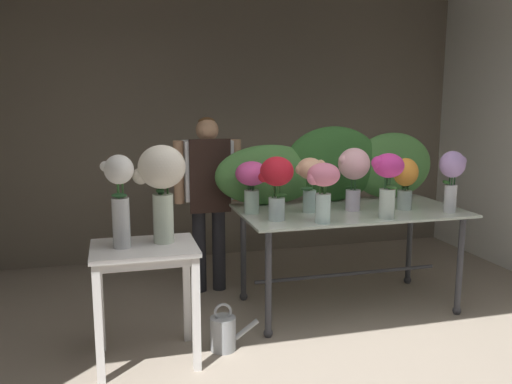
# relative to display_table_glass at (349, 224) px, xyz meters

# --- Properties ---
(ground_plane) EXTENTS (7.26, 7.26, 0.00)m
(ground_plane) POSITION_rel_display_table_glass_xyz_m (-0.51, 0.20, -0.72)
(ground_plane) COLOR gray
(wall_back) EXTENTS (5.17, 0.12, 2.86)m
(wall_back) POSITION_rel_display_table_glass_xyz_m (-0.51, 1.85, 0.71)
(wall_back) COLOR #706656
(wall_back) RESTS_ON ground
(display_table_glass) EXTENTS (1.81, 0.96, 0.85)m
(display_table_glass) POSITION_rel_display_table_glass_xyz_m (0.00, 0.00, 0.00)
(display_table_glass) COLOR beige
(display_table_glass) RESTS_ON ground
(side_table_white) EXTENTS (0.68, 0.53, 0.80)m
(side_table_white) POSITION_rel_display_table_glass_xyz_m (-1.69, -0.50, -0.04)
(side_table_white) COLOR white
(side_table_white) RESTS_ON ground
(florist) EXTENTS (0.60, 0.24, 1.58)m
(florist) POSITION_rel_display_table_glass_xyz_m (-1.05, 0.69, 0.26)
(florist) COLOR #232328
(florist) RESTS_ON ground
(foliage_backdrop) EXTENTS (2.01, 0.25, 0.66)m
(foliage_backdrop) POSITION_rel_display_table_glass_xyz_m (-0.03, 0.36, 0.42)
(foliage_backdrop) COLOR #477F3D
(foliage_backdrop) RESTS_ON display_table_glass
(vase_sunset_ranunculus) EXTENTS (0.20, 0.20, 0.42)m
(vase_sunset_ranunculus) POSITION_rel_display_table_glass_xyz_m (0.43, -0.11, 0.38)
(vase_sunset_ranunculus) COLOR silver
(vase_sunset_ranunculus) RESTS_ON display_table_glass
(vase_peach_roses) EXTENTS (0.25, 0.21, 0.44)m
(vase_peach_roses) POSITION_rel_display_table_glass_xyz_m (-0.35, -0.01, 0.41)
(vase_peach_roses) COLOR silver
(vase_peach_roses) RESTS_ON display_table_glass
(vase_blush_freesia) EXTENTS (0.27, 0.26, 0.51)m
(vase_blush_freesia) POSITION_rel_display_table_glass_xyz_m (0.01, -0.04, 0.46)
(vase_blush_freesia) COLOR silver
(vase_blush_freesia) RESTS_ON display_table_glass
(vase_lilac_snapdragons) EXTENTS (0.21, 0.20, 0.49)m
(vase_lilac_snapdragons) POSITION_rel_display_table_glass_xyz_m (0.73, -0.31, 0.44)
(vase_lilac_snapdragons) COLOR silver
(vase_lilac_snapdragons) RESTS_ON display_table_glass
(vase_crimson_dahlias) EXTENTS (0.26, 0.25, 0.48)m
(vase_crimson_dahlias) POSITION_rel_display_table_glass_xyz_m (-0.69, -0.21, 0.43)
(vase_crimson_dahlias) COLOR silver
(vase_crimson_dahlias) RESTS_ON display_table_glass
(vase_rosy_stock) EXTENTS (0.25, 0.24, 0.44)m
(vase_rosy_stock) POSITION_rel_display_table_glass_xyz_m (-0.40, -0.38, 0.41)
(vase_rosy_stock) COLOR silver
(vase_rosy_stock) RESTS_ON display_table_glass
(vase_fuchsia_carnations) EXTENTS (0.26, 0.26, 0.41)m
(vase_fuchsia_carnations) POSITION_rel_display_table_glass_xyz_m (-0.81, 0.07, 0.39)
(vase_fuchsia_carnations) COLOR silver
(vase_fuchsia_carnations) RESTS_ON display_table_glass
(vase_magenta_anemones) EXTENTS (0.26, 0.23, 0.50)m
(vase_magenta_anemones) POSITION_rel_display_table_glass_xyz_m (0.12, -0.37, 0.44)
(vase_magenta_anemones) COLOR silver
(vase_magenta_anemones) RESTS_ON display_table_glass
(vase_white_roses_tall) EXTENTS (0.21, 0.18, 0.60)m
(vase_white_roses_tall) POSITION_rel_display_table_glass_xyz_m (-1.83, -0.50, 0.42)
(vase_white_roses_tall) COLOR silver
(vase_white_roses_tall) RESTS_ON side_table_white
(vase_cream_lisianthus_tall) EXTENTS (0.35, 0.31, 0.65)m
(vase_cream_lisianthus_tall) POSITION_rel_display_table_glass_xyz_m (-1.56, -0.45, 0.50)
(vase_cream_lisianthus_tall) COLOR silver
(vase_cream_lisianthus_tall) RESTS_ON side_table_white
(watering_can) EXTENTS (0.35, 0.18, 0.34)m
(watering_can) POSITION_rel_display_table_glass_xyz_m (-1.16, -0.49, -0.59)
(watering_can) COLOR #999EA3
(watering_can) RESTS_ON ground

